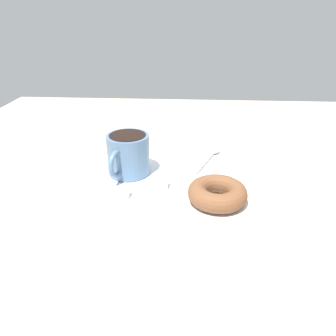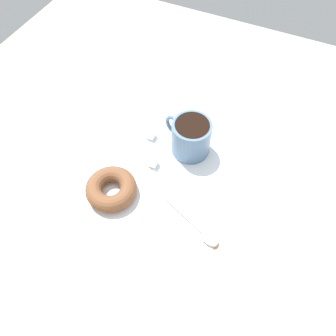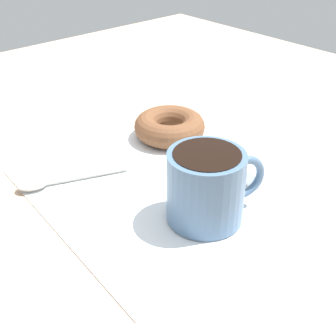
# 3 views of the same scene
# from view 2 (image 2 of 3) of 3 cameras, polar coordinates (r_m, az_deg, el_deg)

# --- Properties ---
(ground_plane) EXTENTS (1.20, 1.20, 0.02)m
(ground_plane) POSITION_cam_2_polar(r_m,az_deg,el_deg) (0.67, -1.04, -3.07)
(ground_plane) COLOR tan
(napkin) EXTENTS (0.32, 0.32, 0.00)m
(napkin) POSITION_cam_2_polar(r_m,az_deg,el_deg) (0.67, -0.00, -1.01)
(napkin) COLOR white
(napkin) RESTS_ON ground_plane
(coffee_cup) EXTENTS (0.11, 0.08, 0.08)m
(coffee_cup) POSITION_cam_2_polar(r_m,az_deg,el_deg) (0.68, 3.92, 5.52)
(coffee_cup) COLOR slate
(coffee_cup) RESTS_ON napkin
(donut) EXTENTS (0.10, 0.10, 0.03)m
(donut) POSITION_cam_2_polar(r_m,az_deg,el_deg) (0.64, -9.86, -3.55)
(donut) COLOR brown
(donut) RESTS_ON napkin
(spoon) EXTENTS (0.13, 0.06, 0.01)m
(spoon) POSITION_cam_2_polar(r_m,az_deg,el_deg) (0.61, 5.92, -10.93)
(spoon) COLOR #B7B2A8
(spoon) RESTS_ON napkin
(sugar_cube) EXTENTS (0.02, 0.02, 0.02)m
(sugar_cube) POSITION_cam_2_polar(r_m,az_deg,el_deg) (0.72, -3.01, 5.91)
(sugar_cube) COLOR white
(sugar_cube) RESTS_ON napkin
(sugar_cube_extra) EXTENTS (0.02, 0.02, 0.02)m
(sugar_cube_extra) POSITION_cam_2_polar(r_m,az_deg,el_deg) (0.68, -2.64, 1.01)
(sugar_cube_extra) COLOR white
(sugar_cube_extra) RESTS_ON napkin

